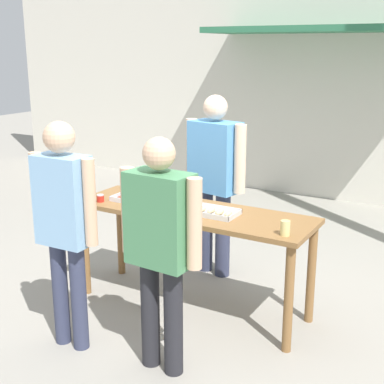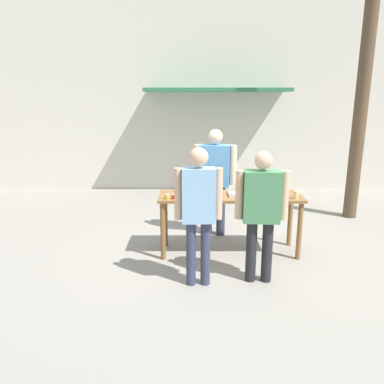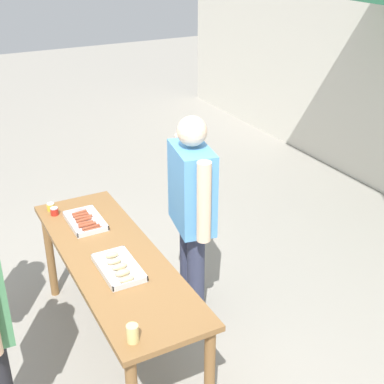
% 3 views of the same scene
% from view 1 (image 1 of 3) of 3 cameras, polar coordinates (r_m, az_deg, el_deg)
% --- Properties ---
extents(ground_plane, '(24.00, 24.00, 0.00)m').
position_cam_1_polar(ground_plane, '(4.77, 0.00, -12.05)').
color(ground_plane, gray).
extents(building_facade_back, '(12.00, 1.11, 4.50)m').
position_cam_1_polar(building_facade_back, '(7.93, 15.18, 15.29)').
color(building_facade_back, beige).
rests_on(building_facade_back, ground).
extents(serving_table, '(2.05, 0.65, 0.88)m').
position_cam_1_polar(serving_table, '(4.47, 0.00, -3.40)').
color(serving_table, brown).
rests_on(serving_table, ground).
extents(food_tray_sausages, '(0.41, 0.25, 0.04)m').
position_cam_1_polar(food_tray_sausages, '(4.69, -5.90, -0.79)').
color(food_tray_sausages, silver).
rests_on(food_tray_sausages, serving_table).
extents(food_tray_buns, '(0.44, 0.25, 0.05)m').
position_cam_1_polar(food_tray_buns, '(4.31, 2.09, -2.10)').
color(food_tray_buns, silver).
rests_on(food_tray_buns, serving_table).
extents(condiment_jar_mustard, '(0.07, 0.07, 0.06)m').
position_cam_1_polar(condiment_jar_mustard, '(4.76, -10.64, -0.52)').
color(condiment_jar_mustard, gold).
rests_on(condiment_jar_mustard, serving_table).
extents(condiment_jar_ketchup, '(0.07, 0.07, 0.06)m').
position_cam_1_polar(condiment_jar_ketchup, '(4.71, -9.75, -0.65)').
color(condiment_jar_ketchup, '#B22319').
rests_on(condiment_jar_ketchup, serving_table).
extents(beer_cup, '(0.07, 0.07, 0.11)m').
position_cam_1_polar(beer_cup, '(3.88, 9.92, -3.82)').
color(beer_cup, '#DBC67A').
rests_on(beer_cup, serving_table).
extents(person_server_behind_table, '(0.68, 0.35, 1.76)m').
position_cam_1_polar(person_server_behind_table, '(5.10, 2.44, 2.23)').
color(person_server_behind_table, '#333851').
rests_on(person_server_behind_table, ground).
extents(person_customer_holding_hotdog, '(0.57, 0.23, 1.70)m').
position_cam_1_polar(person_customer_holding_hotdog, '(3.91, -13.47, -2.52)').
color(person_customer_holding_hotdog, '#333851').
rests_on(person_customer_holding_hotdog, ground).
extents(person_customer_with_cup, '(0.63, 0.27, 1.64)m').
position_cam_1_polar(person_customer_with_cup, '(3.54, -3.39, -4.90)').
color(person_customer_with_cup, '#232328').
rests_on(person_customer_with_cup, ground).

